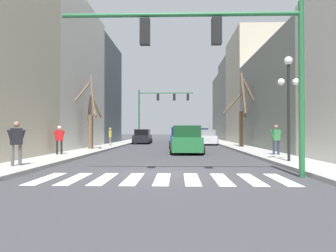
% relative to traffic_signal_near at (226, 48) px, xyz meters
% --- Properties ---
extents(ground_plane, '(240.00, 240.00, 0.00)m').
position_rel_traffic_signal_near_xyz_m(ground_plane, '(-2.01, 0.64, -4.13)').
color(ground_plane, '#38383D').
extents(sidewalk_right, '(2.14, 90.00, 0.15)m').
position_rel_traffic_signal_near_xyz_m(sidewalk_right, '(3.71, 0.64, -4.06)').
color(sidewalk_right, '#9E9E99').
rests_on(sidewalk_right, ground_plane).
extents(building_row_left, '(6.00, 36.93, 11.89)m').
position_rel_traffic_signal_near_xyz_m(building_row_left, '(-11.80, 13.04, 1.73)').
color(building_row_left, '#BCB299').
rests_on(building_row_left, ground_plane).
extents(building_row_right, '(6.00, 54.16, 12.52)m').
position_rel_traffic_signal_near_xyz_m(building_row_right, '(7.78, 23.86, 0.88)').
color(building_row_right, beige).
rests_on(building_row_right, ground_plane).
extents(crosswalk_stripes, '(7.65, 2.60, 0.01)m').
position_rel_traffic_signal_near_xyz_m(crosswalk_stripes, '(-2.01, -0.47, -4.13)').
color(crosswalk_stripes, white).
rests_on(crosswalk_stripes, ground_plane).
extents(traffic_signal_near, '(7.76, 0.28, 5.61)m').
position_rel_traffic_signal_near_xyz_m(traffic_signal_near, '(0.00, 0.00, 0.00)').
color(traffic_signal_near, '#236038').
rests_on(traffic_signal_near, ground_plane).
extents(traffic_signal_far, '(6.93, 0.28, 6.65)m').
position_rel_traffic_signal_near_xyz_m(traffic_signal_far, '(-3.91, 30.58, 0.81)').
color(traffic_signal_far, '#236038').
rests_on(traffic_signal_far, ground_plane).
extents(street_lamp_right_corner, '(0.95, 0.36, 4.59)m').
position_rel_traffic_signal_near_xyz_m(street_lamp_right_corner, '(3.33, 4.00, -0.75)').
color(street_lamp_right_corner, black).
rests_on(street_lamp_right_corner, sidewalk_right).
extents(car_parked_right_far, '(1.98, 4.75, 1.63)m').
position_rel_traffic_signal_near_xyz_m(car_parked_right_far, '(-5.54, 26.74, -3.37)').
color(car_parked_right_far, black).
rests_on(car_parked_right_far, ground_plane).
extents(car_parked_right_near, '(2.05, 4.43, 1.60)m').
position_rel_traffic_signal_near_xyz_m(car_parked_right_near, '(1.49, 24.09, -3.39)').
color(car_parked_right_near, silver).
rests_on(car_parked_right_near, ground_plane).
extents(car_driving_away_lane, '(2.14, 4.67, 1.80)m').
position_rel_traffic_signal_near_xyz_m(car_driving_away_lane, '(-0.95, 11.01, -3.30)').
color(car_driving_away_lane, '#236B38').
rests_on(car_driving_away_lane, ground_plane).
extents(car_parked_left_mid, '(1.97, 4.69, 1.78)m').
position_rel_traffic_signal_near_xyz_m(car_parked_left_mid, '(-1.26, 17.76, -3.31)').
color(car_parked_left_mid, navy).
rests_on(car_parked_left_mid, ground_plane).
extents(car_parked_right_mid, '(2.03, 4.12, 1.79)m').
position_rel_traffic_signal_near_xyz_m(car_parked_right_mid, '(1.50, 31.58, -3.31)').
color(car_parked_right_mid, navy).
rests_on(car_parked_right_mid, ground_plane).
extents(pedestrian_crossing_street, '(0.29, 0.68, 1.60)m').
position_rel_traffic_signal_near_xyz_m(pedestrian_crossing_street, '(-7.53, 18.40, -3.04)').
color(pedestrian_crossing_street, '#7A705B').
rests_on(pedestrian_crossing_street, sidewalk_left).
extents(pedestrian_on_right_sidewalk, '(0.51, 0.58, 1.61)m').
position_rel_traffic_signal_near_xyz_m(pedestrian_on_right_sidewalk, '(-8.22, 7.80, -3.03)').
color(pedestrian_on_right_sidewalk, black).
rests_on(pedestrian_on_right_sidewalk, sidewalk_left).
extents(pedestrian_waiting_at_curb, '(0.51, 0.62, 1.68)m').
position_rel_traffic_signal_near_xyz_m(pedestrian_waiting_at_curb, '(-7.67, 1.78, -2.99)').
color(pedestrian_waiting_at_curb, '#4C4C51').
rests_on(pedestrian_waiting_at_curb, sidewalk_left).
extents(pedestrian_on_left_sidewalk, '(0.71, 0.30, 1.65)m').
position_rel_traffic_signal_near_xyz_m(pedestrian_on_left_sidewalk, '(3.94, 7.90, -3.01)').
color(pedestrian_on_left_sidewalk, '#282D47').
rests_on(pedestrian_on_left_sidewalk, sidewalk_right).
extents(street_tree_right_near, '(3.13, 4.11, 6.20)m').
position_rel_traffic_signal_near_xyz_m(street_tree_right_near, '(3.93, 17.13, -1.21)').
color(street_tree_right_near, brown).
rests_on(street_tree_right_near, sidewalk_right).
extents(street_tree_right_far, '(2.00, 2.61, 5.44)m').
position_rel_traffic_signal_near_xyz_m(street_tree_right_far, '(-8.08, 13.29, -1.85)').
color(street_tree_right_far, brown).
rests_on(street_tree_right_far, sidewalk_left).
extents(street_tree_right_mid, '(1.49, 2.89, 4.13)m').
position_rel_traffic_signal_near_xyz_m(street_tree_right_mid, '(-7.91, 13.63, -2.07)').
color(street_tree_right_mid, brown).
rests_on(street_tree_right_mid, sidewalk_left).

